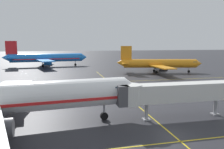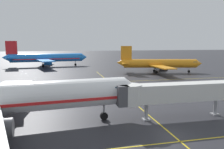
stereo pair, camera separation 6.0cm
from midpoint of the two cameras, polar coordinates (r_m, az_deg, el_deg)
name	(u,v)px [view 1 (the left image)]	position (r m, az deg, el deg)	size (l,w,h in m)	color
ground_plane	(172,135)	(29.97, 15.42, -14.89)	(600.00, 600.00, 0.00)	#28282D
airliner_second_row	(159,64)	(87.64, 12.07, 2.79)	(33.39, 28.35, 10.45)	orange
airliner_third_row	(46,58)	(112.73, -16.89, 4.16)	(40.37, 34.73, 12.55)	blue
taxiway_markings	(129,99)	(46.18, 4.51, -6.35)	(115.06, 90.13, 0.01)	yellow
jet_bridge	(168,93)	(34.64, 14.47, -4.63)	(19.15, 3.38, 5.58)	silver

